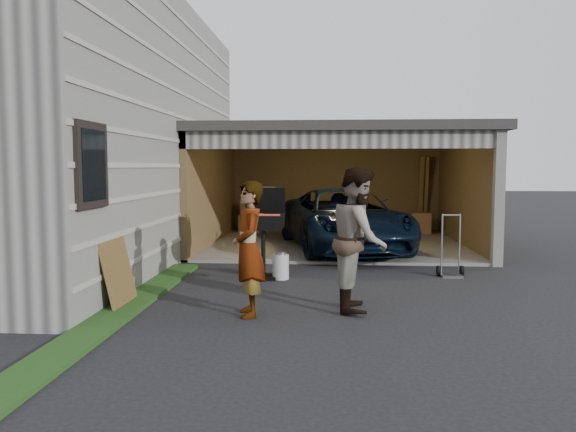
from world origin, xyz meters
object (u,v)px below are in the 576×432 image
(man, at_px, (359,239))
(minivan, at_px, (343,222))
(propane_tank, at_px, (281,267))
(plywood_panel, at_px, (118,273))
(hand_truck, at_px, (451,265))
(woman, at_px, (249,249))
(bbq_grill, at_px, (263,225))

(man, bearing_deg, minivan, 2.66)
(propane_tank, relative_size, plywood_panel, 0.45)
(plywood_panel, relative_size, hand_truck, 0.86)
(minivan, height_order, woman, woman)
(bbq_grill, relative_size, propane_tank, 3.68)
(minivan, bearing_deg, propane_tank, -122.19)
(woman, height_order, propane_tank, woman)
(minivan, distance_m, woman, 5.98)
(propane_tank, relative_size, hand_truck, 0.39)
(woman, height_order, plywood_panel, woman)
(man, height_order, hand_truck, man)
(minivan, xyz_separation_m, propane_tank, (-1.18, -3.34, -0.48))
(woman, distance_m, hand_truck, 4.43)
(woman, height_order, hand_truck, woman)
(propane_tank, bearing_deg, woman, -94.85)
(man, distance_m, hand_truck, 3.16)
(bbq_grill, xyz_separation_m, plywood_panel, (-1.80, -2.21, -0.47))
(woman, bearing_deg, minivan, 152.18)
(bbq_grill, bearing_deg, woman, -87.75)
(man, relative_size, plywood_panel, 2.01)
(bbq_grill, bearing_deg, hand_truck, 6.50)
(plywood_panel, bearing_deg, propane_tank, 45.46)
(propane_tank, height_order, hand_truck, hand_truck)
(hand_truck, bearing_deg, plywood_panel, -155.50)
(minivan, xyz_separation_m, woman, (-1.39, -5.82, 0.19))
(man, distance_m, plywood_panel, 3.41)
(woman, relative_size, plywood_panel, 1.83)
(man, xyz_separation_m, bbq_grill, (-1.57, 2.10, -0.03))
(bbq_grill, bearing_deg, plywood_panel, -129.10)
(propane_tank, bearing_deg, man, -58.19)
(woman, bearing_deg, hand_truck, 117.55)
(bbq_grill, distance_m, propane_tank, 0.80)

